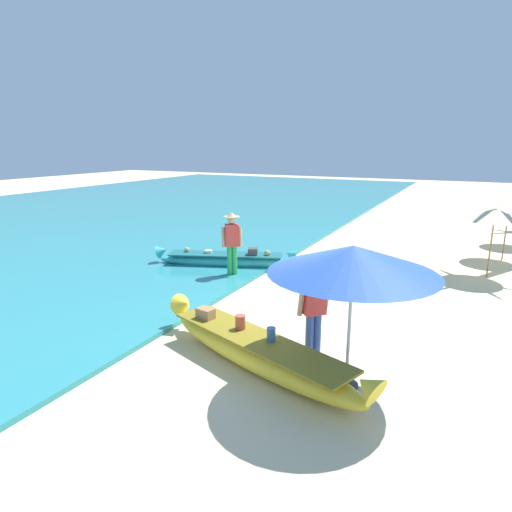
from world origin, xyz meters
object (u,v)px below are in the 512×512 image
boat_cyan_midground (226,260)px  person_tourist_customer (314,309)px  patio_umbrella_large (353,260)px  boat_yellow_foreground (257,351)px  person_vendor_hatted (232,240)px

boat_cyan_midground → person_tourist_customer: 6.14m
patio_umbrella_large → person_tourist_customer: bearing=141.6°
boat_cyan_midground → person_tourist_customer: size_ratio=2.53×
boat_yellow_foreground → patio_umbrella_large: patio_umbrella_large is taller
patio_umbrella_large → boat_yellow_foreground: bearing=-177.3°
person_tourist_customer → patio_umbrella_large: 1.44m
person_tourist_customer → patio_umbrella_large: bearing=-38.4°
boat_cyan_midground → person_tourist_customer: person_tourist_customer is taller
person_vendor_hatted → person_tourist_customer: (3.58, -3.56, -0.13)m
boat_yellow_foreground → patio_umbrella_large: (1.49, 0.07, 1.71)m
boat_cyan_midground → person_tourist_customer: bearing=-45.7°
person_tourist_customer → patio_umbrella_large: (0.75, -0.59, 1.08)m
person_vendor_hatted → patio_umbrella_large: (4.33, -4.15, 0.95)m
boat_cyan_midground → patio_umbrella_large: 7.26m
person_vendor_hatted → patio_umbrella_large: size_ratio=0.75×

